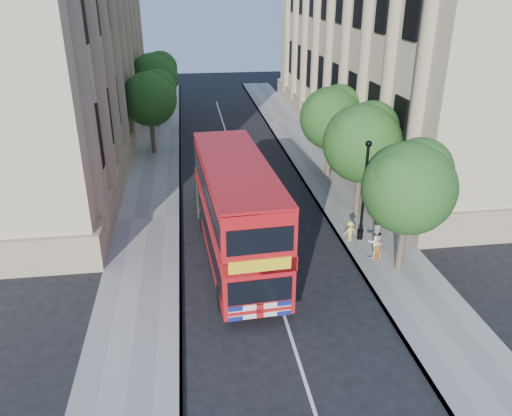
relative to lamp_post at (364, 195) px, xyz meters
name	(u,v)px	position (x,y,z in m)	size (l,w,h in m)	color
ground	(286,321)	(-5.00, -6.00, -2.51)	(120.00, 120.00, 0.00)	black
pavement_right	(349,207)	(0.75, 4.00, -2.45)	(3.50, 80.00, 0.12)	gray
pavement_left	(149,219)	(-10.75, 4.00, -2.45)	(3.50, 80.00, 0.12)	gray
building_right	(402,25)	(8.80, 18.00, 6.49)	(12.00, 38.00, 18.00)	tan
building_left	(34,29)	(-18.80, 18.00, 6.49)	(12.00, 38.00, 18.00)	tan
tree_right_near	(410,183)	(0.84, -2.97, 1.74)	(4.00, 4.00, 6.08)	#473828
tree_right_mid	(363,139)	(0.84, 3.03, 1.93)	(4.20, 4.20, 6.37)	#473828
tree_right_far	(332,115)	(0.84, 9.03, 1.80)	(4.00, 4.00, 6.15)	#473828
tree_left_far	(150,96)	(-10.96, 16.03, 1.93)	(4.00, 4.00, 6.30)	#473828
tree_left_back	(154,74)	(-10.96, 24.03, 2.20)	(4.20, 4.20, 6.65)	#473828
lamp_post	(364,195)	(0.00, 0.00, 0.00)	(0.32, 0.32, 5.16)	black
double_decker_bus	(236,210)	(-6.38, -1.16, 0.14)	(3.35, 10.52, 4.79)	#AC0B0F
box_van	(215,186)	(-6.98, 5.30, -1.23)	(2.20, 4.71, 2.62)	black
police_constable	(288,287)	(-4.74, -5.00, -1.61)	(0.65, 0.43, 1.79)	black
woman_pedestrian	(375,241)	(0.01, -1.92, -1.54)	(0.83, 0.65, 1.71)	beige
child_a	(378,249)	(0.11, -2.13, -1.87)	(0.61, 0.25, 1.04)	orange
child_b	(350,231)	(-0.60, -0.12, -1.86)	(0.69, 0.39, 1.06)	#F9E755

